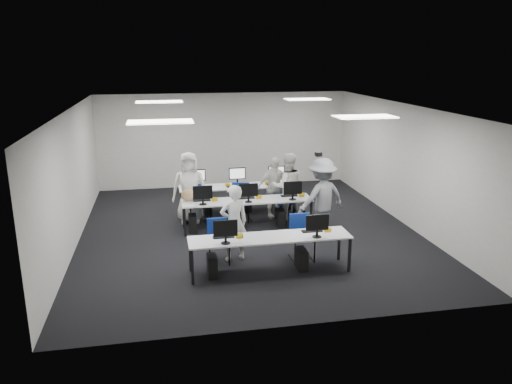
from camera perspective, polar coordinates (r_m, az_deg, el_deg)
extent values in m
plane|color=black|center=(12.27, -0.83, -4.44)|extent=(9.00, 9.00, 0.00)
plane|color=white|center=(11.59, -0.89, 9.63)|extent=(9.00, 9.00, 0.00)
cube|color=beige|center=(16.21, -3.66, 5.95)|extent=(8.00, 0.02, 3.00)
cube|color=beige|center=(7.64, 5.07, -5.19)|extent=(8.00, 0.02, 3.00)
cube|color=beige|center=(11.84, -20.29, 1.41)|extent=(0.02, 9.00, 3.00)
cube|color=beige|center=(13.13, 16.62, 3.04)|extent=(0.02, 9.00, 3.00)
cube|color=white|center=(9.44, -10.88, 7.90)|extent=(1.20, 0.60, 0.02)
cube|color=white|center=(10.25, 12.32, 8.41)|extent=(1.20, 0.60, 0.02)
cube|color=white|center=(13.41, -11.00, 10.09)|extent=(1.20, 0.60, 0.02)
cube|color=white|center=(14.00, 5.87, 10.51)|extent=(1.20, 0.60, 0.02)
cube|color=silver|center=(9.82, 1.61, -5.22)|extent=(3.20, 0.70, 0.03)
cube|color=black|center=(9.48, -7.29, -8.51)|extent=(0.05, 0.05, 0.70)
cube|color=black|center=(10.04, -7.52, -7.13)|extent=(0.05, 0.05, 0.70)
cube|color=black|center=(10.12, 10.64, -7.07)|extent=(0.05, 0.05, 0.70)
cube|color=black|center=(10.64, 9.47, -5.87)|extent=(0.05, 0.05, 0.70)
cube|color=silver|center=(12.24, -1.01, -0.98)|extent=(3.20, 0.70, 0.03)
cube|color=black|center=(11.91, -8.13, -3.46)|extent=(0.05, 0.05, 0.70)
cube|color=black|center=(12.47, -8.28, -2.57)|extent=(0.05, 0.05, 0.70)
cube|color=black|center=(12.42, 6.31, -2.59)|extent=(0.05, 0.05, 0.70)
cube|color=black|center=(12.96, 5.53, -1.78)|extent=(0.05, 0.05, 0.70)
cube|color=silver|center=(13.57, -2.03, 0.67)|extent=(3.20, 0.70, 0.03)
cube|color=black|center=(13.24, -8.46, -1.51)|extent=(0.05, 0.05, 0.70)
cube|color=black|center=(13.81, -8.57, -0.80)|extent=(0.05, 0.05, 0.70)
cube|color=black|center=(13.70, 4.60, -0.81)|extent=(0.05, 0.05, 0.70)
cube|color=black|center=(14.25, 3.96, -0.14)|extent=(0.05, 0.05, 0.70)
cube|color=#0C5CA5|center=(9.40, -3.52, -4.17)|extent=(0.46, 0.04, 0.32)
cube|color=black|center=(9.79, -3.73, -5.14)|extent=(0.42, 0.14, 0.02)
ellipsoid|color=black|center=(9.83, -1.99, -4.99)|extent=(0.07, 0.10, 0.04)
cube|color=black|center=(9.84, -5.03, -8.41)|extent=(0.18, 0.40, 0.42)
cube|color=white|center=(9.77, 7.02, -3.47)|extent=(0.46, 0.04, 0.32)
cube|color=black|center=(10.16, 6.42, -4.44)|extent=(0.42, 0.14, 0.02)
ellipsoid|color=black|center=(10.24, 8.03, -4.27)|extent=(0.07, 0.10, 0.04)
cube|color=black|center=(10.16, 5.21, -7.62)|extent=(0.18, 0.40, 0.42)
cube|color=white|center=(11.84, -6.12, -0.04)|extent=(0.46, 0.04, 0.32)
cube|color=black|center=(12.23, -6.21, -0.95)|extent=(0.42, 0.14, 0.02)
ellipsoid|color=black|center=(12.25, -4.81, -0.84)|extent=(0.07, 0.10, 0.04)
cube|color=black|center=(12.24, -7.25, -3.58)|extent=(0.18, 0.40, 0.42)
cube|color=white|center=(11.98, -0.87, 0.22)|extent=(0.46, 0.04, 0.32)
cube|color=black|center=(12.36, -1.12, -0.68)|extent=(0.42, 0.14, 0.02)
ellipsoid|color=black|center=(12.41, 0.24, -0.57)|extent=(0.07, 0.10, 0.04)
cube|color=black|center=(12.35, -2.14, -3.29)|extent=(0.18, 0.40, 0.42)
cube|color=white|center=(12.21, 4.22, 0.48)|extent=(0.46, 0.04, 0.32)
cube|color=black|center=(12.59, 3.82, -0.42)|extent=(0.42, 0.14, 0.02)
ellipsoid|color=black|center=(12.66, 5.13, -0.31)|extent=(0.07, 0.10, 0.04)
cube|color=black|center=(12.55, 2.83, -2.98)|extent=(0.18, 0.40, 0.42)
cube|color=white|center=(13.54, -6.77, 1.92)|extent=(0.46, 0.04, 0.32)
cube|color=black|center=(13.31, -6.62, 0.40)|extent=(0.42, 0.14, 0.02)
ellipsoid|color=black|center=(13.29, -7.91, 0.36)|extent=(0.07, 0.10, 0.04)
cube|color=black|center=(13.61, -5.55, -1.56)|extent=(0.18, 0.40, 0.42)
cube|color=white|center=(13.66, -2.16, 2.14)|extent=(0.46, 0.04, 0.32)
cube|color=black|center=(13.43, -1.94, 0.63)|extent=(0.42, 0.14, 0.02)
ellipsoid|color=black|center=(13.38, -3.21, 0.60)|extent=(0.07, 0.10, 0.04)
cube|color=black|center=(13.74, -0.98, -1.31)|extent=(0.18, 0.40, 0.42)
cube|color=white|center=(13.87, 2.34, 2.34)|extent=(0.46, 0.04, 0.32)
cube|color=black|center=(13.63, 2.63, 0.85)|extent=(0.42, 0.14, 0.02)
ellipsoid|color=black|center=(13.57, 1.40, 0.83)|extent=(0.07, 0.10, 0.04)
cube|color=black|center=(13.97, 3.47, -1.06)|extent=(0.18, 0.40, 0.42)
cube|color=navy|center=(10.37, -4.33, -5.62)|extent=(0.44, 0.42, 0.06)
cube|color=navy|center=(10.46, -4.48, -3.90)|extent=(0.42, 0.05, 0.36)
cube|color=navy|center=(10.51, 5.27, -5.19)|extent=(0.47, 0.45, 0.06)
cube|color=navy|center=(10.61, 4.97, -3.42)|extent=(0.44, 0.06, 0.38)
cube|color=navy|center=(12.76, -6.78, -1.43)|extent=(0.54, 0.52, 0.06)
cube|color=navy|center=(12.88, -7.04, 0.01)|extent=(0.45, 0.12, 0.39)
cube|color=navy|center=(12.89, -1.81, -1.16)|extent=(0.55, 0.53, 0.06)
cube|color=navy|center=(13.02, -1.78, 0.27)|extent=(0.45, 0.14, 0.38)
cube|color=navy|center=(13.08, 3.28, -1.17)|extent=(0.45, 0.44, 0.06)
cube|color=navy|center=(13.18, 3.03, 0.09)|extent=(0.40, 0.08, 0.34)
cube|color=navy|center=(12.89, -6.30, -1.37)|extent=(0.55, 0.54, 0.06)
cube|color=navy|center=(12.63, -6.53, -0.50)|extent=(0.42, 0.17, 0.36)
cube|color=navy|center=(13.03, -1.71, -0.94)|extent=(0.52, 0.50, 0.07)
cube|color=navy|center=(12.75, -1.47, 0.01)|extent=(0.46, 0.10, 0.39)
cube|color=navy|center=(13.27, 3.81, -0.72)|extent=(0.50, 0.48, 0.06)
cube|color=navy|center=(13.00, 4.13, 0.19)|extent=(0.45, 0.09, 0.38)
ellipsoid|color=#896646|center=(12.22, -7.75, -0.34)|extent=(0.41, 0.33, 0.30)
imported|color=silver|center=(10.34, -2.54, -3.56)|extent=(0.66, 0.49, 1.63)
imported|color=silver|center=(12.91, 3.61, 0.63)|extent=(0.87, 0.68, 1.76)
imported|color=silver|center=(12.79, -7.61, 0.51)|extent=(0.94, 0.66, 1.82)
imported|color=silver|center=(13.06, 2.06, 0.51)|extent=(1.01, 0.58, 1.62)
imported|color=slate|center=(11.77, 7.52, -0.65)|extent=(1.37, 1.04, 1.88)
cube|color=black|center=(11.67, 7.17, 4.31)|extent=(0.19, 0.21, 0.10)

